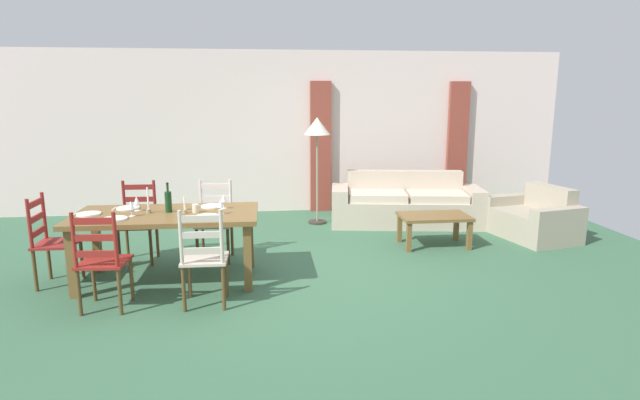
{
  "coord_description": "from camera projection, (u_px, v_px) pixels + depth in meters",
  "views": [
    {
      "loc": [
        -0.32,
        -5.41,
        1.95
      ],
      "look_at": [
        0.31,
        0.43,
        0.75
      ],
      "focal_mm": 28.55,
      "sensor_mm": 36.0,
      "label": 1
    }
  ],
  "objects": [
    {
      "name": "wine_bottle",
      "position": [
        168.0,
        201.0,
        5.35
      ],
      "size": [
        0.07,
        0.07,
        0.32
      ],
      "color": "#143819",
      "rests_on": "dining_table"
    },
    {
      "name": "dinner_plate_near_left",
      "position": [
        115.0,
        219.0,
        5.04
      ],
      "size": [
        0.24,
        0.24,
        0.02
      ],
      "primitive_type": "cylinder",
      "color": "white",
      "rests_on": "dining_table"
    },
    {
      "name": "candle_short",
      "position": [
        185.0,
        209.0,
        5.31
      ],
      "size": [
        0.05,
        0.05,
        0.17
      ],
      "color": "#998C66",
      "rests_on": "dining_table"
    },
    {
      "name": "coffee_cup_primary",
      "position": [
        196.0,
        208.0,
        5.34
      ],
      "size": [
        0.07,
        0.07,
        0.09
      ],
      "primitive_type": "cylinder",
      "color": "beige",
      "rests_on": "dining_table"
    },
    {
      "name": "standing_lamp",
      "position": [
        317.0,
        133.0,
        7.7
      ],
      "size": [
        0.4,
        0.4,
        1.64
      ],
      "color": "#332D28",
      "rests_on": "ground_plane"
    },
    {
      "name": "dinner_plate_far_right",
      "position": [
        212.0,
        206.0,
        5.62
      ],
      "size": [
        0.24,
        0.24,
        0.02
      ],
      "primitive_type": "cylinder",
      "color": "white",
      "rests_on": "dining_table"
    },
    {
      "name": "curtain_panel_left",
      "position": [
        321.0,
        147.0,
        8.62
      ],
      "size": [
        0.35,
        0.08,
        2.2
      ],
      "primitive_type": "cube",
      "color": "brown",
      "rests_on": "ground_plane"
    },
    {
      "name": "dining_chair_far_right",
      "position": [
        215.0,
        221.0,
        6.14
      ],
      "size": [
        0.45,
        0.43,
        0.96
      ],
      "color": "beige",
      "rests_on": "ground_plane"
    },
    {
      "name": "fork_near_left",
      "position": [
        99.0,
        220.0,
        5.03
      ],
      "size": [
        0.02,
        0.17,
        0.01
      ],
      "primitive_type": "cube",
      "rotation": [
        0.0,
        0.0,
        0.04
      ],
      "color": "silver",
      "rests_on": "dining_table"
    },
    {
      "name": "fork_head_west",
      "position": [
        74.0,
        215.0,
        5.23
      ],
      "size": [
        0.02,
        0.17,
        0.01
      ],
      "primitive_type": "cube",
      "rotation": [
        0.0,
        0.0,
        -0.02
      ],
      "color": "silver",
      "rests_on": "dining_table"
    },
    {
      "name": "fork_near_right",
      "position": [
        192.0,
        218.0,
        5.12
      ],
      "size": [
        0.03,
        0.17,
        0.01
      ],
      "primitive_type": "cube",
      "rotation": [
        0.0,
        0.0,
        -0.07
      ],
      "color": "silver",
      "rests_on": "dining_table"
    },
    {
      "name": "wine_glass_far_left",
      "position": [
        137.0,
        201.0,
        5.4
      ],
      "size": [
        0.06,
        0.06,
        0.16
      ],
      "color": "white",
      "rests_on": "dining_table"
    },
    {
      "name": "dinner_plate_head_west",
      "position": [
        89.0,
        214.0,
        5.25
      ],
      "size": [
        0.24,
        0.24,
        0.02
      ],
      "primitive_type": "cylinder",
      "color": "white",
      "rests_on": "dining_table"
    },
    {
      "name": "fork_far_left",
      "position": [
        114.0,
        209.0,
        5.51
      ],
      "size": [
        0.02,
        0.17,
        0.01
      ],
      "primitive_type": "cube",
      "rotation": [
        0.0,
        0.0,
        0.04
      ],
      "color": "silver",
      "rests_on": "dining_table"
    },
    {
      "name": "fork_far_right",
      "position": [
        198.0,
        207.0,
        5.61
      ],
      "size": [
        0.02,
        0.17,
        0.01
      ],
      "primitive_type": "cube",
      "rotation": [
        0.0,
        0.0,
        -0.01
      ],
      "color": "silver",
      "rests_on": "dining_table"
    },
    {
      "name": "coffee_table",
      "position": [
        434.0,
        220.0,
        6.7
      ],
      "size": [
        0.9,
        0.56,
        0.42
      ],
      "color": "brown",
      "rests_on": "ground_plane"
    },
    {
      "name": "dinner_plate_near_right",
      "position": [
        207.0,
        217.0,
        5.13
      ],
      "size": [
        0.24,
        0.24,
        0.02
      ],
      "primitive_type": "cylinder",
      "color": "white",
      "rests_on": "dining_table"
    },
    {
      "name": "dining_chair_far_left",
      "position": [
        138.0,
        222.0,
        6.08
      ],
      "size": [
        0.43,
        0.41,
        0.96
      ],
      "color": "maroon",
      "rests_on": "ground_plane"
    },
    {
      "name": "dinner_plate_far_left",
      "position": [
        128.0,
        208.0,
        5.53
      ],
      "size": [
        0.24,
        0.24,
        0.02
      ],
      "primitive_type": "cylinder",
      "color": "white",
      "rests_on": "dining_table"
    },
    {
      "name": "wine_glass_near_left",
      "position": [
        131.0,
        206.0,
        5.16
      ],
      "size": [
        0.06,
        0.06,
        0.16
      ],
      "color": "white",
      "rests_on": "dining_table"
    },
    {
      "name": "wine_glass_far_right",
      "position": [
        223.0,
        199.0,
        5.51
      ],
      "size": [
        0.06,
        0.06,
        0.16
      ],
      "color": "white",
      "rests_on": "dining_table"
    },
    {
      "name": "wine_glass_near_right",
      "position": [
        220.0,
        204.0,
        5.25
      ],
      "size": [
        0.06,
        0.06,
        0.16
      ],
      "color": "white",
      "rests_on": "dining_table"
    },
    {
      "name": "dining_chair_near_right",
      "position": [
        204.0,
        258.0,
        4.73
      ],
      "size": [
        0.42,
        0.4,
        0.96
      ],
      "color": "beige",
      "rests_on": "ground_plane"
    },
    {
      "name": "couch",
      "position": [
        405.0,
        205.0,
        7.89
      ],
      "size": [
        2.37,
        1.12,
        0.8
      ],
      "color": "#BEAC96",
      "rests_on": "ground_plane"
    },
    {
      "name": "candle_tall",
      "position": [
        148.0,
        206.0,
        5.32
      ],
      "size": [
        0.05,
        0.05,
        0.27
      ],
      "color": "#998C66",
      "rests_on": "dining_table"
    },
    {
      "name": "armchair_upholstered",
      "position": [
        535.0,
        220.0,
        7.14
      ],
      "size": [
        1.04,
        1.31,
        0.72
      ],
      "color": "tan",
      "rests_on": "ground_plane"
    },
    {
      "name": "wall_far",
      "position": [
        283.0,
        132.0,
        8.64
      ],
      "size": [
        9.6,
        0.16,
        2.7
      ],
      "primitive_type": "cube",
      "color": "beige",
      "rests_on": "ground_plane"
    },
    {
      "name": "dining_table",
      "position": [
        167.0,
        221.0,
        5.35
      ],
      "size": [
        1.9,
        0.96,
        0.75
      ],
      "color": "brown",
      "rests_on": "ground_plane"
    },
    {
      "name": "dining_chair_head_west",
      "position": [
        51.0,
        241.0,
        5.28
      ],
      "size": [
        0.41,
        0.43,
        0.96
      ],
      "color": "maroon",
      "rests_on": "ground_plane"
    },
    {
      "name": "curtain_panel_right",
      "position": [
        457.0,
        146.0,
        8.88
      ],
      "size": [
        0.35,
        0.08,
        2.2
      ],
      "primitive_type": "cube",
      "color": "brown",
      "rests_on": "ground_plane"
    },
    {
      "name": "ground_plane",
      "position": [
        296.0,
        275.0,
        5.7
      ],
      "size": [
        9.6,
        9.6,
        0.02
      ],
      "primitive_type": "cube",
      "color": "#376144"
    },
    {
      "name": "dining_chair_near_left",
      "position": [
        102.0,
        261.0,
        4.64
      ],
      "size": [
        0.44,
        0.42,
        0.96
      ],
      "color": "maroon",
      "rests_on": "ground_plane"
    }
  ]
}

